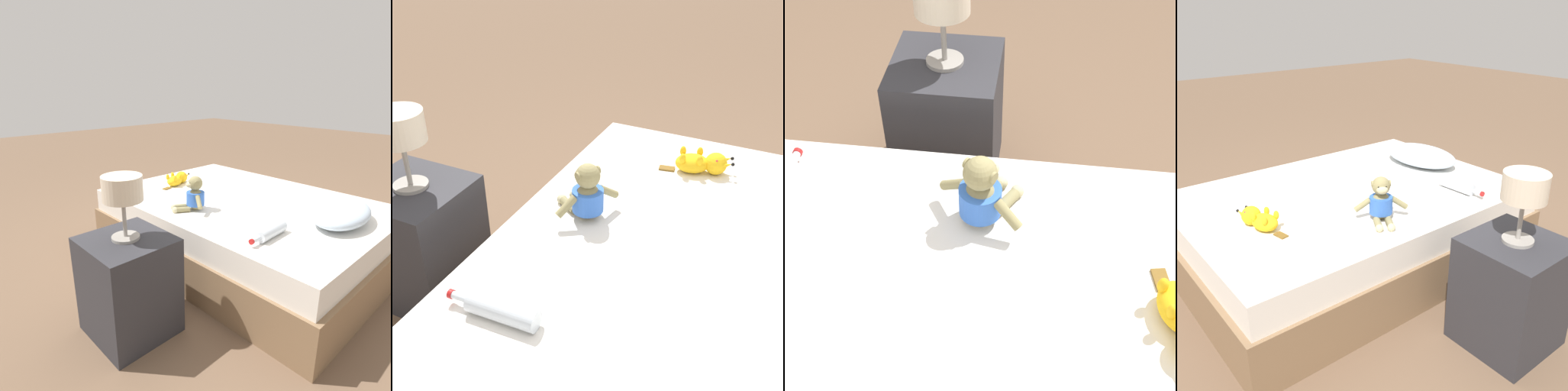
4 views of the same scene
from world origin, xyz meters
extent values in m
plane|color=brown|center=(0.00, 0.00, 0.00)|extent=(16.00, 16.00, 0.00)
cube|color=#846647|center=(0.00, 0.00, 0.15)|extent=(1.40, 1.98, 0.29)
cube|color=white|center=(0.00, 0.00, 0.38)|extent=(1.36, 1.92, 0.17)
ellipsoid|color=silver|center=(-0.08, 0.69, 0.52)|extent=(0.58, 0.39, 0.13)
ellipsoid|color=#8E8456|center=(0.41, -0.08, 0.54)|extent=(0.14, 0.15, 0.15)
cylinder|color=blue|center=(0.41, -0.08, 0.54)|extent=(0.17, 0.17, 0.09)
sphere|color=#8E8456|center=(0.41, -0.08, 0.65)|extent=(0.10, 0.10, 0.10)
ellipsoid|color=#C1B789|center=(0.44, -0.10, 0.64)|extent=(0.07, 0.08, 0.04)
sphere|color=black|center=(0.45, -0.09, 0.65)|extent=(0.01, 0.01, 0.01)
sphere|color=black|center=(0.43, -0.12, 0.65)|extent=(0.01, 0.01, 0.01)
cylinder|color=#8E8456|center=(0.43, -0.04, 0.66)|extent=(0.03, 0.02, 0.03)
cylinder|color=#8E8456|center=(0.39, -0.12, 0.66)|extent=(0.03, 0.02, 0.03)
cylinder|color=#8E8456|center=(0.46, 0.00, 0.55)|extent=(0.07, 0.10, 0.08)
cylinder|color=#8E8456|center=(0.36, -0.17, 0.55)|extent=(0.07, 0.10, 0.08)
cylinder|color=#8E8456|center=(0.51, -0.11, 0.48)|extent=(0.10, 0.08, 0.04)
cylinder|color=#8E8456|center=(0.47, -0.16, 0.48)|extent=(0.10, 0.08, 0.04)
sphere|color=#C1B789|center=(0.55, -0.13, 0.48)|extent=(0.04, 0.04, 0.04)
sphere|color=#C1B789|center=(0.52, -0.18, 0.48)|extent=(0.04, 0.04, 0.04)
ellipsoid|color=yellow|center=(0.15, -0.62, 0.50)|extent=(0.17, 0.14, 0.08)
sphere|color=yellow|center=(0.05, -0.64, 0.51)|extent=(0.10, 0.10, 0.10)
cone|color=yellow|center=(0.01, -0.68, 0.52)|extent=(0.07, 0.04, 0.05)
sphere|color=black|center=(-0.01, -0.69, 0.53)|extent=(0.02, 0.02, 0.02)
cone|color=yellow|center=(0.00, -0.63, 0.52)|extent=(0.07, 0.04, 0.05)
sphere|color=black|center=(-0.03, -0.64, 0.53)|extent=(0.02, 0.02, 0.02)
sphere|color=red|center=(0.06, -0.67, 0.54)|extent=(0.02, 0.02, 0.02)
sphere|color=red|center=(0.04, -0.61, 0.54)|extent=(0.02, 0.02, 0.02)
ellipsoid|color=yellow|center=(0.13, -0.67, 0.54)|extent=(0.03, 0.03, 0.05)
ellipsoid|color=yellow|center=(0.11, -0.58, 0.54)|extent=(0.03, 0.03, 0.05)
ellipsoid|color=yellow|center=(0.20, -0.64, 0.54)|extent=(0.03, 0.03, 0.05)
ellipsoid|color=yellow|center=(0.18, -0.57, 0.54)|extent=(0.03, 0.03, 0.05)
cube|color=brown|center=(0.25, -0.59, 0.46)|extent=(0.08, 0.05, 0.01)
cylinder|color=silver|center=(0.40, 0.52, 0.50)|extent=(0.23, 0.08, 0.07)
cylinder|color=silver|center=(0.55, 0.53, 0.50)|extent=(0.06, 0.03, 0.02)
cylinder|color=red|center=(0.58, 0.53, 0.50)|extent=(0.02, 0.03, 0.03)
cube|color=#2D2D33|center=(1.09, 0.13, 0.27)|extent=(0.41, 0.41, 0.54)
cylinder|color=gray|center=(1.09, 0.13, 0.55)|extent=(0.14, 0.14, 0.01)
cylinder|color=gray|center=(1.09, 0.13, 0.65)|extent=(0.02, 0.02, 0.19)
cylinder|color=beige|center=(1.09, 0.13, 0.80)|extent=(0.20, 0.20, 0.12)
camera|label=1|loc=(1.87, 1.48, 1.27)|focal=30.95mm
camera|label=2|loc=(-0.32, 1.43, 1.61)|focal=47.80mm
camera|label=3|loc=(-0.66, -0.22, 1.68)|focal=50.95mm
camera|label=4|loc=(2.04, -1.45, 1.51)|focal=41.24mm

